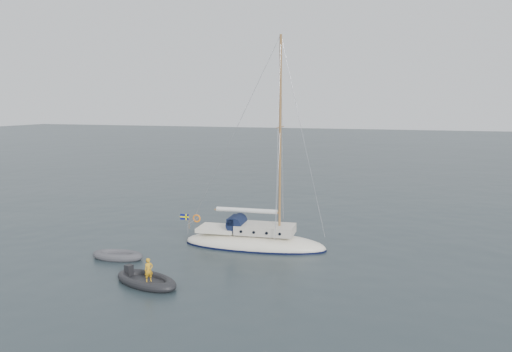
% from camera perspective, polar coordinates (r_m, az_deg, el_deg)
% --- Properties ---
extents(ground, '(300.00, 300.00, 0.00)m').
position_cam_1_polar(ground, '(28.21, 4.77, -10.26)').
color(ground, black).
rests_on(ground, ground).
extents(sailboat, '(9.54, 2.86, 13.58)m').
position_cam_1_polar(sailboat, '(31.51, -0.18, -6.28)').
color(sailboat, white).
rests_on(sailboat, ground).
extents(dinghy, '(3.12, 1.41, 0.45)m').
position_cam_1_polar(dinghy, '(30.45, -15.53, -8.75)').
color(dinghy, '#46464C').
rests_on(dinghy, ground).
extents(rib, '(3.87, 1.76, 1.40)m').
position_cam_1_polar(rib, '(26.04, -12.46, -11.52)').
color(rib, black).
rests_on(rib, ground).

